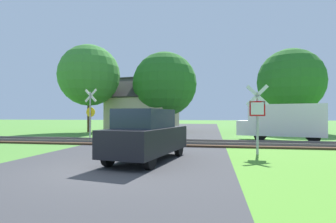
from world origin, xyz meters
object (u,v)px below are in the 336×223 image
Objects in this scene: crossing_sign_far at (90,111)px; tree_center at (165,84)px; tree_far at (291,81)px; house at (143,112)px; stop_sign_near at (257,114)px; tree_left at (89,75)px; mail_truck at (282,121)px; parked_car at (147,135)px.

tree_center is at bearing 75.59° from crossing_sign_far.
house is at bearing 179.82° from tree_far.
crossing_sign_far is (-9.76, 5.20, 0.24)m from stop_sign_near.
house is at bearing -53.93° from stop_sign_near.
mail_truck is (15.68, -5.97, -4.10)m from tree_left.
tree_far is 10.62m from mail_truck.
tree_left is at bearing 83.12° from mail_truck.
tree_center is (6.74, 2.55, -0.66)m from tree_left.
tree_far is 1.52× the size of mail_truck.
tree_left is 17.27m from mail_truck.
tree_center is (-12.03, -0.99, -0.14)m from tree_far.
house is 1.75× the size of parked_car.
crossing_sign_far is 0.42× the size of tree_far.
tree_far is 19.11m from tree_left.
tree_left is 1.94× the size of parked_car.
tree_far is 12.07m from tree_center.
parked_car is (2.52, -16.71, -3.78)m from tree_center.
tree_left reaches higher than crossing_sign_far.
crossing_sign_far is 0.42× the size of tree_center.
mail_truck is 1.23× the size of parked_car.
tree_center is (-6.51, 14.55, 3.03)m from stop_sign_near.
crossing_sign_far is 10.28m from tree_center.
mail_truck is at bearing 62.24° from parked_car.
tree_left reaches higher than stop_sign_near.
stop_sign_near is at bearing -42.13° from tree_left.
tree_left is (-3.50, 6.79, 3.45)m from crossing_sign_far.
house is 0.94× the size of tree_far.
house is at bearing 63.99° from mail_truck.
tree_center reaches higher than mail_truck.
tree_left reaches higher than mail_truck.
parked_car is at bearing -56.81° from tree_left.
crossing_sign_far reaches higher than parked_car.
tree_center is at bearing 60.32° from mail_truck.
tree_far is at bearing 72.10° from parked_car.
house is 3.85m from tree_center.
tree_left is at bearing -36.02° from stop_sign_near.
crossing_sign_far reaches higher than mail_truck.
tree_left is (-4.27, -3.59, 3.43)m from house.
stop_sign_near is 16.22m from tree_center.
tree_far is at bearing -4.03° from mail_truck.
tree_far is 0.96× the size of tree_left.
house is 1.43× the size of mail_truck.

